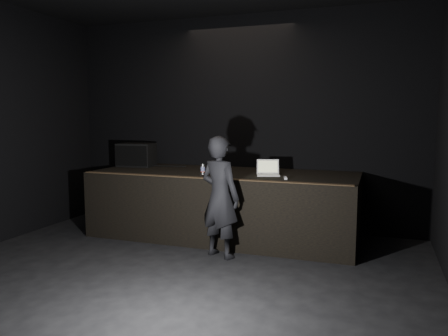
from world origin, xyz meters
TOP-DOWN VIEW (x-y plane):
  - ground at (0.00, 0.00)m, footprint 7.00×7.00m
  - room_walls at (0.00, 0.00)m, footprint 6.10×7.10m
  - stage_riser at (0.00, 2.73)m, footprint 4.00×1.50m
  - riser_lip at (0.00, 2.02)m, footprint 3.92×0.10m
  - stage_monitor at (-1.67, 2.97)m, footprint 0.63×0.49m
  - cable at (-1.27, 3.08)m, footprint 0.89×0.16m
  - laptop at (0.72, 2.63)m, footprint 0.39×0.37m
  - beer_can at (-0.19, 2.36)m, footprint 0.06×0.06m
  - plastic_cup at (0.49, 3.08)m, footprint 0.08×0.08m
  - wii_remote at (1.04, 2.33)m, footprint 0.08×0.16m
  - person at (0.29, 1.78)m, footprint 0.68×0.56m

SIDE VIEW (x-z plane):
  - ground at x=0.00m, z-range 0.00..0.00m
  - stage_riser at x=0.00m, z-range 0.00..1.00m
  - person at x=0.29m, z-range 0.00..1.60m
  - riser_lip at x=0.00m, z-range 1.00..1.01m
  - cable at x=-1.27m, z-range 1.00..1.02m
  - wii_remote at x=1.04m, z-range 1.00..1.03m
  - plastic_cup at x=0.49m, z-range 1.00..1.10m
  - laptop at x=0.72m, z-range 0.95..1.17m
  - beer_can at x=-0.19m, z-range 1.00..1.15m
  - stage_monitor at x=-1.67m, z-range 1.00..1.39m
  - room_walls at x=0.00m, z-range 0.26..3.78m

